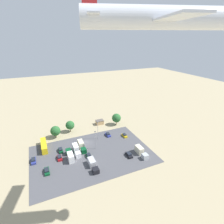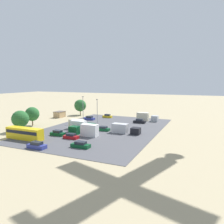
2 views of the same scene
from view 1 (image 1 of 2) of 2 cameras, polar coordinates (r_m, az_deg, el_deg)
ground_plane at (r=94.62m, az=-8.57°, el=-9.73°), size 400.00×400.00×0.00m
parking_lot_surface at (r=85.56m, az=-6.45°, el=-13.47°), size 55.04×36.93×0.08m
shed_building at (r=111.89m, az=-4.05°, el=-3.33°), size 4.86×3.61×2.66m
bus at (r=94.03m, az=-21.34°, el=-10.13°), size 2.63×11.45×3.22m
parked_car_0 at (r=79.61m, az=-20.50°, el=-17.60°), size 1.93×4.76×1.50m
parked_car_1 at (r=83.72m, az=5.54°, el=-13.73°), size 1.99×4.51×1.66m
parked_car_2 at (r=83.66m, az=-7.62°, el=-13.95°), size 1.88×4.13×1.44m
parked_car_3 at (r=89.90m, az=-16.44°, el=-11.85°), size 1.87×4.36×1.60m
parked_car_4 at (r=87.25m, az=-24.24°, el=-14.26°), size 1.91×4.79×1.62m
parked_car_5 at (r=85.20m, az=-16.76°, el=-14.07°), size 1.95×4.30×1.46m
parked_car_6 at (r=98.95m, az=-1.34°, el=-7.39°), size 1.97×4.39×1.59m
parked_car_7 at (r=98.46m, az=4.09°, el=-7.62°), size 1.79×4.11×1.54m
parked_truck_0 at (r=83.43m, az=-13.53°, el=-13.71°), size 2.37×9.16×3.52m
parked_truck_1 at (r=85.08m, az=9.39°, el=-12.62°), size 2.52×8.57×3.29m
parked_truck_2 at (r=77.49m, az=-6.29°, el=-16.64°), size 2.58×8.88×2.86m
parked_truck_3 at (r=86.49m, az=-11.57°, el=-12.05°), size 2.38×8.65×3.56m
parked_truck_4 at (r=89.31m, az=-9.90°, el=-10.80°), size 2.35×9.20×3.22m
tree_near_shed at (r=100.60m, az=-17.99°, el=-5.89°), size 5.38×5.38×6.77m
tree_apron_mid at (r=109.69m, az=1.45°, el=-1.98°), size 5.63×5.63×7.37m
tree_apron_far at (r=104.25m, az=-13.55°, el=-4.21°), size 5.07×5.07×6.81m
light_pole_lot_centre at (r=86.13m, az=-5.43°, el=-8.88°), size 0.90×0.28×9.74m
light_pole_lot_edge at (r=94.03m, az=-4.66°, el=-5.79°), size 0.90×0.28×10.17m
airplane at (r=39.97m, az=18.13°, el=27.18°), size 33.98×27.58×8.93m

